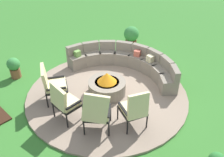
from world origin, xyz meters
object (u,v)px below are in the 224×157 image
lounge_chair_back_right (134,108)px  potted_plant_2 (131,36)px  lounge_chair_front_right (64,101)px  potted_plant_0 (14,67)px  curved_stone_bench (126,62)px  lounge_chair_front_left (52,83)px  lounge_chair_back_left (97,112)px  fire_pit (107,85)px

lounge_chair_back_right → potted_plant_2: (-2.93, 3.36, -0.18)m
lounge_chair_front_right → potted_plant_0: bearing=177.6°
potted_plant_0 → potted_plant_2: potted_plant_2 is taller
lounge_chair_back_right → potted_plant_2: lounge_chair_back_right is taller
lounge_chair_front_right → potted_plant_2: (-1.57, 4.33, -0.19)m
curved_stone_bench → lounge_chair_front_left: size_ratio=3.26×
lounge_chair_front_left → potted_plant_2: bearing=131.7°
lounge_chair_back_right → lounge_chair_back_left: bearing=166.5°
lounge_chair_front_right → potted_plant_2: lounge_chair_front_right is taller
lounge_chair_back_left → potted_plant_2: lounge_chair_back_left is taller
fire_pit → potted_plant_0: fire_pit is taller
curved_stone_bench → lounge_chair_back_left: size_ratio=3.03×
potted_plant_2 → curved_stone_bench: bearing=-54.6°
lounge_chair_front_left → potted_plant_2: 4.16m
lounge_chair_front_left → potted_plant_2: (-0.73, 4.09, -0.18)m
lounge_chair_front_left → potted_plant_2: size_ratio=1.36×
fire_pit → lounge_chair_back_right: 1.50m
lounge_chair_back_right → fire_pit: bearing=93.4°
lounge_chair_front_right → potted_plant_2: size_ratio=1.38×
lounge_chair_front_right → lounge_chair_back_left: size_ratio=0.95×
lounge_chair_front_left → lounge_chair_front_right: bearing=15.6°
potted_plant_0 → fire_pit: bearing=26.7°
lounge_chair_front_right → fire_pit: bearing=90.8°
lounge_chair_back_left → potted_plant_0: lounge_chair_back_left is taller
curved_stone_bench → fire_pit: bearing=-71.5°
lounge_chair_front_right → lounge_chair_back_left: (0.84, 0.27, 0.02)m
lounge_chair_front_right → lounge_chair_back_right: lounge_chair_front_right is taller
lounge_chair_front_right → lounge_chair_back_right: size_ratio=1.04×
potted_plant_2 → lounge_chair_front_right: bearing=-70.0°
curved_stone_bench → lounge_chair_back_left: (1.30, -2.49, 0.28)m
fire_pit → lounge_chair_back_right: (1.38, -0.49, 0.29)m
lounge_chair_front_right → lounge_chair_back_left: lounge_chair_back_left is taller
lounge_chair_front_left → lounge_chair_back_left: 1.68m
lounge_chair_back_left → potted_plant_2: bearing=80.9°
curved_stone_bench → lounge_chair_front_right: bearing=-80.5°
lounge_chair_front_right → potted_plant_0: (-2.73, 0.10, -0.24)m
curved_stone_bench → lounge_chair_front_left: (-0.38, -2.52, 0.25)m
curved_stone_bench → lounge_chair_front_right: (0.46, -2.76, 0.26)m
lounge_chair_front_left → lounge_chair_back_left: bearing=32.7°
curved_stone_bench → potted_plant_2: curved_stone_bench is taller
fire_pit → potted_plant_0: (-2.70, -1.36, 0.07)m
curved_stone_bench → lounge_chair_front_right: 2.81m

